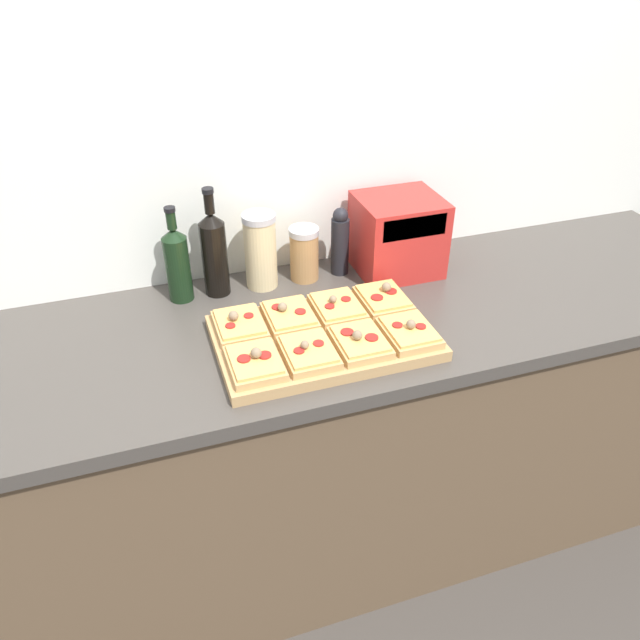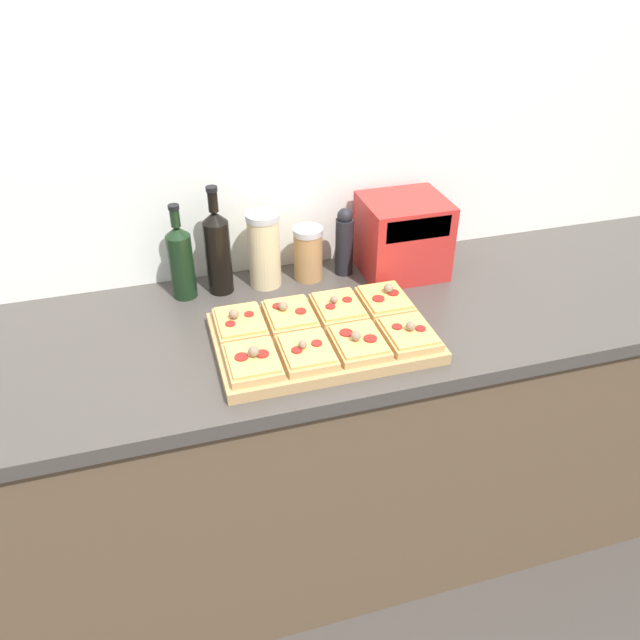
# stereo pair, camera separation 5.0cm
# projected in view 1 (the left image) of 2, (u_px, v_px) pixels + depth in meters

# --- Properties ---
(ground_plane) EXTENTS (12.00, 12.00, 0.00)m
(ground_plane) POSITION_uv_depth(u_px,v_px,m) (353.00, 618.00, 1.94)
(ground_plane) COLOR #3D3833
(wall_back) EXTENTS (6.00, 0.06, 2.50)m
(wall_back) POSITION_uv_depth(u_px,v_px,m) (281.00, 158.00, 1.78)
(wall_back) COLOR silver
(wall_back) RESTS_ON ground_plane
(kitchen_counter) EXTENTS (2.63, 0.67, 0.92)m
(kitchen_counter) POSITION_uv_depth(u_px,v_px,m) (320.00, 441.00, 1.94)
(kitchen_counter) COLOR brown
(kitchen_counter) RESTS_ON ground_plane
(cutting_board) EXTENTS (0.55, 0.35, 0.03)m
(cutting_board) POSITION_uv_depth(u_px,v_px,m) (324.00, 338.00, 1.59)
(cutting_board) COLOR tan
(cutting_board) RESTS_ON kitchen_counter
(pizza_slice_back_left) EXTENTS (0.12, 0.16, 0.05)m
(pizza_slice_back_left) POSITION_uv_depth(u_px,v_px,m) (239.00, 325.00, 1.59)
(pizza_slice_back_left) COLOR tan
(pizza_slice_back_left) RESTS_ON cutting_board
(pizza_slice_back_midleft) EXTENTS (0.12, 0.16, 0.05)m
(pizza_slice_back_midleft) POSITION_uv_depth(u_px,v_px,m) (289.00, 316.00, 1.62)
(pizza_slice_back_midleft) COLOR tan
(pizza_slice_back_midleft) RESTS_ON cutting_board
(pizza_slice_back_midright) EXTENTS (0.12, 0.16, 0.05)m
(pizza_slice_back_midright) POSITION_uv_depth(u_px,v_px,m) (337.00, 307.00, 1.66)
(pizza_slice_back_midright) COLOR tan
(pizza_slice_back_midright) RESTS_ON cutting_board
(pizza_slice_back_right) EXTENTS (0.12, 0.16, 0.05)m
(pizza_slice_back_right) POSITION_uv_depth(u_px,v_px,m) (383.00, 298.00, 1.69)
(pizza_slice_back_right) COLOR tan
(pizza_slice_back_right) RESTS_ON cutting_board
(pizza_slice_front_left) EXTENTS (0.12, 0.16, 0.05)m
(pizza_slice_front_left) POSITION_uv_depth(u_px,v_px,m) (255.00, 362.00, 1.46)
(pizza_slice_front_left) COLOR tan
(pizza_slice_front_left) RESTS_ON cutting_board
(pizza_slice_front_midleft) EXTENTS (0.12, 0.16, 0.05)m
(pizza_slice_front_midleft) POSITION_uv_depth(u_px,v_px,m) (309.00, 352.00, 1.49)
(pizza_slice_front_midleft) COLOR tan
(pizza_slice_front_midleft) RESTS_ON cutting_board
(pizza_slice_front_midright) EXTENTS (0.12, 0.16, 0.05)m
(pizza_slice_front_midright) POSITION_uv_depth(u_px,v_px,m) (360.00, 341.00, 1.53)
(pizza_slice_front_midright) COLOR tan
(pizza_slice_front_midright) RESTS_ON cutting_board
(pizza_slice_front_right) EXTENTS (0.12, 0.16, 0.05)m
(pizza_slice_front_right) POSITION_uv_depth(u_px,v_px,m) (409.00, 332.00, 1.56)
(pizza_slice_front_right) COLOR tan
(pizza_slice_front_right) RESTS_ON cutting_board
(olive_oil_bottle) EXTENTS (0.07, 0.07, 0.28)m
(olive_oil_bottle) POSITION_uv_depth(u_px,v_px,m) (177.00, 263.00, 1.71)
(olive_oil_bottle) COLOR black
(olive_oil_bottle) RESTS_ON kitchen_counter
(wine_bottle) EXTENTS (0.07, 0.07, 0.32)m
(wine_bottle) POSITION_uv_depth(u_px,v_px,m) (214.00, 252.00, 1.73)
(wine_bottle) COLOR black
(wine_bottle) RESTS_ON kitchen_counter
(grain_jar_tall) EXTENTS (0.10, 0.10, 0.22)m
(grain_jar_tall) POSITION_uv_depth(u_px,v_px,m) (260.00, 251.00, 1.78)
(grain_jar_tall) COLOR beige
(grain_jar_tall) RESTS_ON kitchen_counter
(grain_jar_short) EXTENTS (0.09, 0.09, 0.16)m
(grain_jar_short) POSITION_uv_depth(u_px,v_px,m) (304.00, 254.00, 1.83)
(grain_jar_short) COLOR #AD7F4C
(grain_jar_short) RESTS_ON kitchen_counter
(pepper_mill) EXTENTS (0.05, 0.05, 0.21)m
(pepper_mill) POSITION_uv_depth(u_px,v_px,m) (340.00, 242.00, 1.84)
(pepper_mill) COLOR black
(pepper_mill) RESTS_ON kitchen_counter
(toaster_oven) EXTENTS (0.26, 0.21, 0.23)m
(toaster_oven) POSITION_uv_depth(u_px,v_px,m) (398.00, 235.00, 1.85)
(toaster_oven) COLOR red
(toaster_oven) RESTS_ON kitchen_counter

